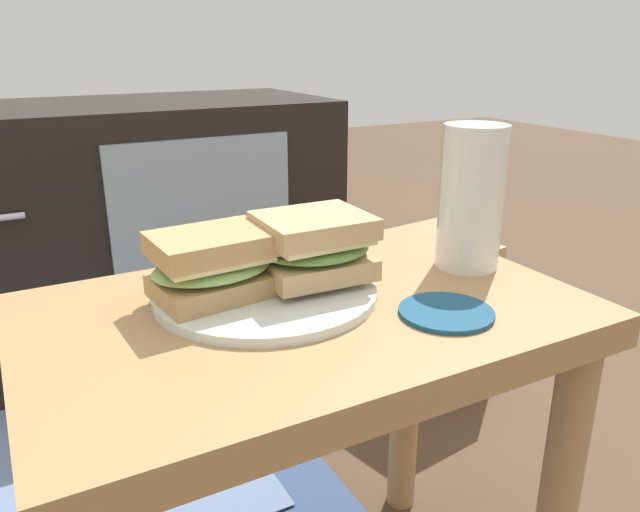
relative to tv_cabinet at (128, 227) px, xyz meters
name	(u,v)px	position (x,y,z in m)	size (l,w,h in m)	color
side_table	(307,382)	(-0.01, -0.95, 0.08)	(0.56, 0.36, 0.46)	#A37A4C
tv_cabinet	(128,227)	(0.00, 0.00, 0.00)	(0.96, 0.46, 0.58)	black
plate	(266,292)	(-0.04, -0.91, 0.17)	(0.23, 0.23, 0.01)	silver
sandwich_front	(212,265)	(-0.09, -0.90, 0.21)	(0.13, 0.11, 0.07)	tan
sandwich_back	(314,245)	(0.02, -0.92, 0.22)	(0.13, 0.11, 0.07)	tan
beer_glass	(471,201)	(0.21, -0.94, 0.25)	(0.07, 0.07, 0.17)	silver
coaster	(446,312)	(0.10, -1.04, 0.17)	(0.09, 0.09, 0.01)	navy
paper_bag	(435,313)	(0.51, -0.53, -0.12)	(0.23, 0.20, 0.35)	tan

